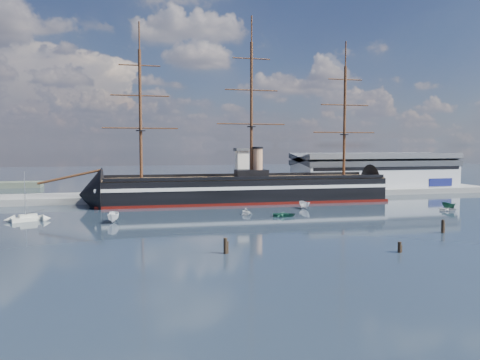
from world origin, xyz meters
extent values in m
plane|color=#1B242C|center=(0.00, 40.00, 0.00)|extent=(600.00, 600.00, 0.00)
cube|color=slate|center=(10.00, 76.00, 0.00)|extent=(180.00, 18.00, 2.00)
cube|color=#B7BABC|center=(58.00, 80.00, 7.00)|extent=(62.00, 20.00, 10.00)
cube|color=#3F4247|center=(58.00, 80.00, 12.60)|extent=(63.00, 21.00, 2.00)
cube|color=silver|center=(3.00, 73.00, 9.00)|extent=(4.00, 4.00, 14.00)
cube|color=#3F4247|center=(3.00, 73.00, 16.50)|extent=(5.00, 5.00, 1.00)
cube|color=black|center=(0.59, 60.00, 4.00)|extent=(88.61, 19.78, 7.00)
cube|color=silver|center=(0.59, 60.00, 5.20)|extent=(90.62, 20.11, 1.00)
cube|color=#4C0C07|center=(0.59, 60.00, 0.35)|extent=(90.62, 20.07, 0.90)
cone|color=black|center=(-45.91, 60.00, 3.70)|extent=(14.66, 16.27, 15.68)
cone|color=black|center=(47.09, 60.00, 3.70)|extent=(11.67, 16.14, 15.68)
cube|color=brown|center=(0.59, 60.00, 7.60)|extent=(88.55, 18.50, 0.40)
cube|color=black|center=(2.59, 60.00, 9.00)|extent=(10.25, 6.43, 2.50)
cylinder|color=tan|center=(4.59, 60.00, 12.50)|extent=(3.20, 3.20, 9.00)
cylinder|color=#381E0F|center=(-51.41, 60.00, 9.00)|extent=(17.77, 1.47, 4.43)
cylinder|color=#381E0F|center=(-31.41, 60.00, 26.80)|extent=(0.90, 0.90, 38.00)
cylinder|color=#381E0F|center=(2.59, 60.00, 28.80)|extent=(0.90, 0.90, 42.00)
cylinder|color=#381E0F|center=(34.59, 60.00, 25.80)|extent=(0.90, 0.90, 36.00)
cube|color=beige|center=(-58.92, 37.26, 0.49)|extent=(7.63, 4.89, 0.98)
cube|color=beige|center=(-58.92, 37.26, 1.28)|extent=(4.24, 2.99, 0.79)
cylinder|color=#B2B2B7|center=(-59.41, 37.26, 6.39)|extent=(0.16, 0.16, 10.82)
imported|color=white|center=(-39.32, 30.53, 0.00)|extent=(7.71, 3.63, 2.97)
imported|color=#1C5541|center=(2.22, 28.64, 0.00)|extent=(2.28, 3.83, 1.67)
imported|color=white|center=(13.02, 41.43, 0.00)|extent=(6.58, 2.60, 2.60)
imported|color=silver|center=(-6.27, 33.83, 0.00)|extent=(6.01, 4.04, 2.03)
imported|color=silver|center=(49.59, 27.40, 0.00)|extent=(1.93, 3.05, 1.32)
imported|color=#22523E|center=(51.69, 29.79, 0.00)|extent=(6.14, 2.49, 2.42)
cylinder|color=black|center=(-21.05, -6.88, 0.00)|extent=(0.64, 0.64, 3.33)
cylinder|color=black|center=(7.36, -13.46, 0.00)|extent=(0.64, 0.64, 2.51)
cylinder|color=black|center=(26.21, -0.16, 0.00)|extent=(0.64, 0.64, 3.40)
camera|label=1|loc=(-37.98, -81.39, 17.90)|focal=35.00mm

